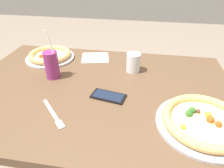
% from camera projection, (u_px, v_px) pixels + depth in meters
% --- Properties ---
extents(dining_table, '(1.29, 0.88, 0.75)m').
position_uv_depth(dining_table, '(98.00, 105.00, 1.03)').
color(dining_table, brown).
rests_on(dining_table, ground).
extents(pizza_near, '(0.34, 0.34, 0.04)m').
position_uv_depth(pizza_near, '(204.00, 122.00, 0.74)').
color(pizza_near, '#B7B7BC').
rests_on(pizza_near, dining_table).
extents(pizza_far, '(0.29, 0.29, 0.04)m').
position_uv_depth(pizza_far, '(50.00, 56.00, 1.23)').
color(pizza_far, '#B7B7BC').
rests_on(pizza_far, dining_table).
extents(drink_cup_colored, '(0.07, 0.07, 0.24)m').
position_uv_depth(drink_cup_colored, '(52.00, 65.00, 1.02)').
color(drink_cup_colored, '#8C2D72').
rests_on(drink_cup_colored, dining_table).
extents(water_cup_clear, '(0.07, 0.07, 0.10)m').
position_uv_depth(water_cup_clear, '(133.00, 62.00, 1.08)').
color(water_cup_clear, silver).
rests_on(water_cup_clear, dining_table).
extents(paper_napkin, '(0.19, 0.18, 0.00)m').
position_uv_depth(paper_napkin, '(95.00, 58.00, 1.25)').
color(paper_napkin, white).
rests_on(paper_napkin, dining_table).
extents(fork, '(0.15, 0.16, 0.00)m').
position_uv_depth(fork, '(54.00, 115.00, 0.80)').
color(fork, silver).
rests_on(fork, dining_table).
extents(cell_phone, '(0.16, 0.10, 0.01)m').
position_uv_depth(cell_phone, '(108.00, 96.00, 0.91)').
color(cell_phone, black).
rests_on(cell_phone, dining_table).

